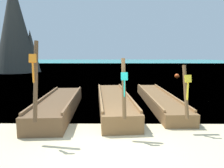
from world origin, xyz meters
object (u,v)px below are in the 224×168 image
Objects in this scene: mooring_buoy_near at (177,76)px; longtail_boat_turquoise_ribbon at (114,102)px; longtail_boat_orange_ribbon at (59,105)px; karst_rock at (16,28)px; longtail_boat_yellow_ribbon at (158,100)px.

longtail_boat_turquoise_ribbon is at bearing -119.44° from mooring_buoy_near.
longtail_boat_orange_ribbon is 25.20m from karst_rock.
longtail_boat_turquoise_ribbon is at bearing 15.74° from longtail_boat_orange_ribbon.
karst_rock is at bearing 130.51° from longtail_boat_yellow_ribbon.
longtail_boat_orange_ribbon is 11.74× the size of mooring_buoy_near.
longtail_boat_turquoise_ribbon is 0.50× the size of karst_rock.
longtail_boat_orange_ribbon reaches higher than mooring_buoy_near.
karst_rock is (-12.06, 21.21, 6.32)m from longtail_boat_orange_ribbon.
longtail_boat_orange_ribbon is 5.03m from longtail_boat_yellow_ribbon.
karst_rock reaches higher than longtail_boat_yellow_ribbon.
karst_rock reaches higher than mooring_buoy_near.
longtail_boat_yellow_ribbon is at bearing -111.99° from mooring_buoy_near.
longtail_boat_orange_ribbon reaches higher than longtail_boat_turquoise_ribbon.
mooring_buoy_near is at bearing 60.56° from longtail_boat_turquoise_ribbon.
mooring_buoy_near is at bearing 54.23° from longtail_boat_orange_ribbon.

